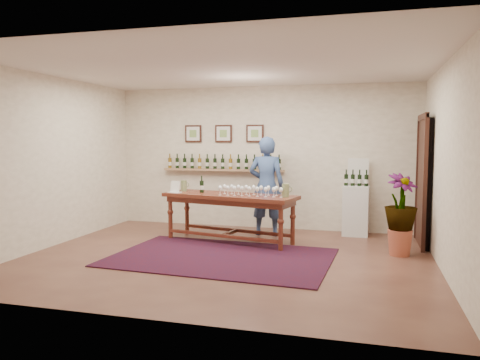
% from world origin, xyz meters
% --- Properties ---
extents(ground, '(6.00, 6.00, 0.00)m').
position_xyz_m(ground, '(0.00, 0.00, 0.00)').
color(ground, '#4C2921').
rests_on(ground, ground).
extents(room_shell, '(6.00, 6.00, 6.00)m').
position_xyz_m(room_shell, '(2.11, 1.86, 1.12)').
color(room_shell, white).
rests_on(room_shell, ground).
extents(rug, '(3.34, 2.33, 0.02)m').
position_xyz_m(rug, '(-0.07, -0.02, 0.01)').
color(rug, '#490D14').
rests_on(rug, ground).
extents(tasting_table, '(2.43, 1.21, 0.83)m').
position_xyz_m(tasting_table, '(-0.26, 1.08, 0.70)').
color(tasting_table, '#4F2213').
rests_on(tasting_table, ground).
extents(table_glasses, '(1.24, 0.33, 0.17)m').
position_xyz_m(table_glasses, '(0.08, 1.01, 0.91)').
color(table_glasses, white).
rests_on(table_glasses, tasting_table).
extents(table_bottles, '(0.31, 0.19, 0.32)m').
position_xyz_m(table_bottles, '(-0.81, 1.23, 0.99)').
color(table_bottles, black).
rests_on(table_bottles, tasting_table).
extents(pitcher_left, '(0.15, 0.15, 0.20)m').
position_xyz_m(pitcher_left, '(-1.20, 1.33, 0.92)').
color(pitcher_left, olive).
rests_on(pitcher_left, tasting_table).
extents(pitcher_right, '(0.16, 0.16, 0.22)m').
position_xyz_m(pitcher_right, '(0.73, 0.95, 0.93)').
color(pitcher_right, olive).
rests_on(pitcher_right, tasting_table).
extents(menu_card, '(0.25, 0.20, 0.20)m').
position_xyz_m(menu_card, '(-1.29, 1.12, 0.92)').
color(menu_card, silver).
rests_on(menu_card, tasting_table).
extents(display_pedestal, '(0.48, 0.48, 0.92)m').
position_xyz_m(display_pedestal, '(1.83, 2.22, 0.46)').
color(display_pedestal, silver).
rests_on(display_pedestal, ground).
extents(pedestal_bottles, '(0.33, 0.10, 0.33)m').
position_xyz_m(pedestal_bottles, '(1.82, 2.18, 1.08)').
color(pedestal_bottles, black).
rests_on(pedestal_bottles, display_pedestal).
extents(info_sign, '(0.38, 0.04, 0.52)m').
position_xyz_m(info_sign, '(1.85, 2.35, 1.18)').
color(info_sign, silver).
rests_on(info_sign, display_pedestal).
extents(potted_plant, '(0.80, 0.80, 1.08)m').
position_xyz_m(potted_plant, '(2.51, 0.84, 0.63)').
color(potted_plant, '#A24D36').
rests_on(potted_plant, ground).
extents(person, '(0.67, 0.45, 1.82)m').
position_xyz_m(person, '(0.24, 1.80, 0.91)').
color(person, '#344B7A').
rests_on(person, ground).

